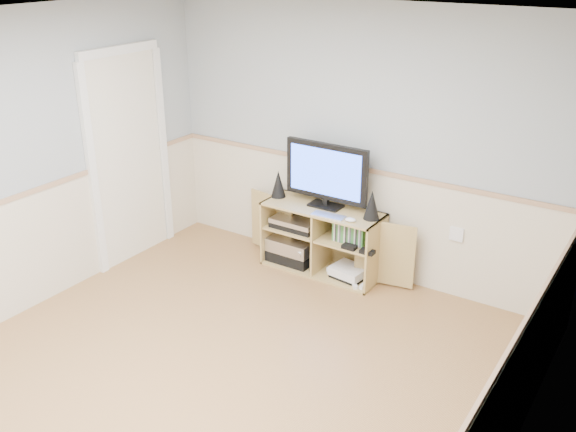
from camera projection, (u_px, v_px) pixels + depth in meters
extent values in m
cube|color=#AA864B|center=(206.00, 389.00, 4.58)|extent=(4.00, 4.50, 0.02)
cube|color=white|center=(183.00, 23.00, 3.59)|extent=(4.00, 4.50, 0.02)
cube|color=#9EA9AC|center=(3.00, 172.00, 5.10)|extent=(0.02, 4.50, 2.50)
cube|color=#9EA9AC|center=(515.00, 322.00, 3.08)|extent=(0.02, 4.50, 2.50)
cube|color=#9EA9AC|center=(359.00, 143.00, 5.83)|extent=(4.00, 0.02, 2.50)
cube|color=beige|center=(354.00, 219.00, 6.11)|extent=(4.00, 0.01, 1.00)
cube|color=tan|center=(356.00, 168.00, 5.90)|extent=(4.00, 0.02, 0.04)
cube|color=#EFE6CF|center=(129.00, 160.00, 6.18)|extent=(0.03, 0.82, 2.00)
cube|color=tan|center=(322.00, 269.00, 6.22)|extent=(1.15, 0.43, 0.02)
cube|color=tan|center=(323.00, 209.00, 5.98)|extent=(1.15, 0.43, 0.02)
cube|color=tan|center=(273.00, 226.00, 6.39)|extent=(0.02, 0.43, 0.65)
cube|color=tan|center=(376.00, 254.00, 5.82)|extent=(0.02, 0.43, 0.65)
cube|color=tan|center=(333.00, 232.00, 6.26)|extent=(1.15, 0.02, 0.65)
cube|color=tan|center=(322.00, 240.00, 6.10)|extent=(0.02, 0.41, 0.61)
cube|color=tan|center=(297.00, 228.00, 6.22)|extent=(0.55, 0.39, 0.02)
cube|color=tan|center=(349.00, 242.00, 5.93)|extent=(0.55, 0.39, 0.02)
cube|color=tan|center=(272.00, 223.00, 6.46)|extent=(0.55, 0.11, 0.61)
cube|color=tan|center=(385.00, 253.00, 5.83)|extent=(0.55, 0.11, 0.61)
cube|color=black|center=(326.00, 205.00, 6.01)|extent=(0.31, 0.18, 0.02)
cube|color=black|center=(326.00, 202.00, 5.99)|extent=(0.05, 0.04, 0.06)
cube|color=black|center=(326.00, 172.00, 5.88)|extent=(0.83, 0.05, 0.53)
cube|color=blue|center=(325.00, 172.00, 5.85)|extent=(0.73, 0.01, 0.44)
cone|color=black|center=(278.00, 184.00, 6.20)|extent=(0.14, 0.14, 0.26)
cone|color=black|center=(372.00, 205.00, 5.69)|extent=(0.15, 0.15, 0.27)
cube|color=silver|center=(328.00, 216.00, 5.79)|extent=(0.31, 0.14, 0.01)
ellipsoid|color=white|center=(350.00, 220.00, 5.68)|extent=(0.11, 0.09, 0.04)
cube|color=black|center=(293.00, 255.00, 6.36)|extent=(0.45, 0.34, 0.11)
cube|color=silver|center=(293.00, 244.00, 6.32)|extent=(0.45, 0.34, 0.13)
cube|color=black|center=(297.00, 224.00, 6.21)|extent=(0.45, 0.32, 0.05)
cube|color=silver|center=(297.00, 220.00, 6.19)|extent=(0.45, 0.32, 0.05)
cube|color=black|center=(315.00, 260.00, 6.17)|extent=(0.04, 0.14, 0.20)
cube|color=white|center=(340.00, 270.00, 6.14)|extent=(0.23, 0.19, 0.05)
cube|color=black|center=(349.00, 276.00, 6.04)|extent=(0.33, 0.28, 0.03)
cube|color=white|center=(349.00, 271.00, 6.02)|extent=(0.34, 0.30, 0.08)
cube|color=white|center=(364.00, 285.00, 5.88)|extent=(0.04, 0.14, 0.03)
cube|color=white|center=(370.00, 277.00, 6.01)|extent=(0.09, 0.15, 0.03)
cube|color=#3F8C3F|center=(351.00, 232.00, 5.87)|extent=(0.32, 0.13, 0.19)
cube|color=white|center=(457.00, 234.00, 5.56)|extent=(0.12, 0.03, 0.12)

